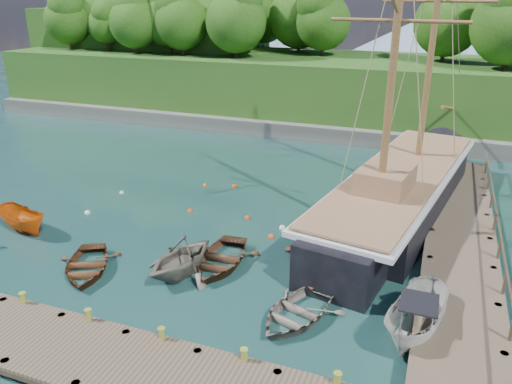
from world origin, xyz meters
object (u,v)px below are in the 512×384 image
rowboat_1 (182,274)px  rowboat_2 (220,265)px  cabin_boat_white (415,336)px  rowboat_3 (296,318)px  rowboat_4 (316,270)px  rowboat_0 (87,271)px  motorboat_orange (25,231)px  schooner (398,197)px

rowboat_1 → rowboat_2: size_ratio=0.89×
cabin_boat_white → rowboat_2: bearing=178.8°
rowboat_1 → rowboat_3: rowboat_1 is taller
rowboat_1 → cabin_boat_white: rowboat_1 is taller
rowboat_2 → rowboat_3: size_ratio=1.06×
rowboat_2 → rowboat_4: size_ratio=0.89×
rowboat_0 → motorboat_orange: (-5.70, 2.22, 0.00)m
rowboat_4 → schooner: size_ratio=0.18×
rowboat_3 → cabin_boat_white: cabin_boat_white is taller
rowboat_0 → rowboat_4: (9.50, 3.70, 0.00)m
cabin_boat_white → motorboat_orange: bearing=-172.4°
rowboat_1 → rowboat_0: bearing=-148.4°
rowboat_2 → schooner: 11.10m
rowboat_1 → schooner: 12.90m
rowboat_3 → schooner: schooner is taller
rowboat_2 → motorboat_orange: 11.00m
rowboat_0 → rowboat_1: bearing=-11.0°
rowboat_3 → rowboat_0: bearing=-163.2°
rowboat_2 → rowboat_0: bearing=-157.4°
rowboat_1 → motorboat_orange: (-9.75, 0.92, 0.00)m
motorboat_orange → schooner: schooner is taller
rowboat_0 → rowboat_1: size_ratio=1.04×
rowboat_3 → cabin_boat_white: (4.30, 0.49, 0.00)m
rowboat_2 → rowboat_3: 5.12m
rowboat_3 → rowboat_4: bearing=109.7°
rowboat_4 → schooner: 8.09m
rowboat_3 → rowboat_4: 3.71m
schooner → motorboat_orange: bearing=-143.2°
rowboat_2 → rowboat_3: rowboat_2 is taller
rowboat_4 → motorboat_orange: 15.27m
rowboat_3 → schooner: 11.59m
rowboat_1 → rowboat_4: rowboat_1 is taller
cabin_boat_white → rowboat_4: bearing=157.0°
schooner → rowboat_0: bearing=-127.3°
rowboat_1 → rowboat_3: (5.63, -1.31, 0.00)m
rowboat_1 → motorboat_orange: 9.79m
rowboat_3 → rowboat_1: bearing=-176.2°
rowboat_4 → cabin_boat_white: bearing=-43.9°
rowboat_0 → schooner: bearing=14.0°
rowboat_2 → rowboat_4: 4.34m
rowboat_0 → schooner: schooner is taller
rowboat_3 → rowboat_4: rowboat_4 is taller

